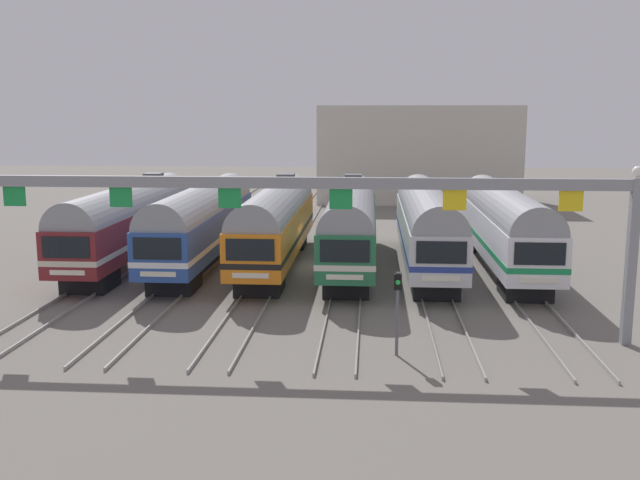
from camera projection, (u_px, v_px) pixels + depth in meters
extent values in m
plane|color=slate|center=(313.00, 267.00, 42.37)|extent=(160.00, 160.00, 0.00)
cube|color=gray|center=(190.00, 221.00, 59.89)|extent=(0.07, 70.00, 0.15)
cube|color=gray|center=(207.00, 221.00, 59.79)|extent=(0.07, 70.00, 0.15)
cube|color=gray|center=(242.00, 222.00, 59.58)|extent=(0.07, 70.00, 0.15)
cube|color=gray|center=(259.00, 222.00, 59.48)|extent=(0.07, 70.00, 0.15)
cube|color=gray|center=(295.00, 222.00, 59.27)|extent=(0.07, 70.00, 0.15)
cube|color=gray|center=(312.00, 222.00, 59.16)|extent=(0.07, 70.00, 0.15)
cube|color=gray|center=(348.00, 223.00, 58.95)|extent=(0.07, 70.00, 0.15)
cube|color=gray|center=(366.00, 223.00, 58.85)|extent=(0.07, 70.00, 0.15)
cube|color=gray|center=(402.00, 223.00, 58.64)|extent=(0.07, 70.00, 0.15)
cube|color=gray|center=(419.00, 223.00, 58.54)|extent=(0.07, 70.00, 0.15)
cube|color=gray|center=(456.00, 224.00, 58.33)|extent=(0.07, 70.00, 0.15)
cube|color=gray|center=(474.00, 224.00, 58.23)|extent=(0.07, 70.00, 0.15)
cube|color=maroon|center=(130.00, 227.00, 42.77)|extent=(2.85, 18.00, 2.35)
cube|color=beige|center=(130.00, 233.00, 42.83)|extent=(2.88, 18.02, 0.28)
cylinder|color=gray|center=(129.00, 208.00, 42.56)|extent=(2.74, 17.64, 2.74)
cube|color=black|center=(66.00, 247.00, 33.83)|extent=(2.28, 0.06, 1.03)
cube|color=silver|center=(67.00, 273.00, 34.04)|extent=(1.71, 0.05, 0.24)
cube|color=black|center=(91.00, 279.00, 36.87)|extent=(2.28, 2.60, 1.05)
cube|color=black|center=(161.00, 238.00, 49.25)|extent=(2.28, 2.60, 1.05)
cube|color=#4C4C51|center=(153.00, 175.00, 47.24)|extent=(1.10, 1.10, 0.20)
cube|color=#284C9E|center=(202.00, 228.00, 42.45)|extent=(2.85, 18.00, 2.35)
cube|color=white|center=(202.00, 234.00, 42.52)|extent=(2.88, 18.02, 0.28)
cylinder|color=gray|center=(202.00, 209.00, 42.25)|extent=(2.74, 17.64, 2.74)
cube|color=black|center=(157.00, 249.00, 33.51)|extent=(2.28, 0.06, 1.03)
cube|color=silver|center=(158.00, 274.00, 33.73)|extent=(1.71, 0.05, 0.24)
cube|color=black|center=(174.00, 281.00, 36.56)|extent=(2.28, 2.60, 1.05)
cube|color=black|center=(225.00, 238.00, 48.94)|extent=(2.28, 2.60, 1.05)
cube|color=orange|center=(276.00, 229.00, 42.14)|extent=(2.85, 18.00, 2.35)
cube|color=black|center=(276.00, 235.00, 42.20)|extent=(2.88, 18.02, 0.28)
cylinder|color=gray|center=(276.00, 209.00, 41.94)|extent=(2.74, 17.64, 2.74)
cube|color=black|center=(250.00, 250.00, 33.20)|extent=(2.28, 0.06, 1.03)
cube|color=silver|center=(250.00, 276.00, 33.41)|extent=(1.71, 0.05, 0.24)
cube|color=black|center=(260.00, 282.00, 36.25)|extent=(2.28, 2.60, 1.05)
cube|color=black|center=(289.00, 239.00, 48.63)|extent=(2.28, 2.60, 1.05)
cube|color=#4C4C51|center=(286.00, 175.00, 46.62)|extent=(1.10, 1.10, 0.20)
cube|color=#236B42|center=(351.00, 230.00, 41.83)|extent=(2.85, 18.00, 2.35)
cube|color=silver|center=(351.00, 236.00, 41.89)|extent=(2.88, 18.02, 0.28)
cylinder|color=gray|center=(351.00, 210.00, 41.63)|extent=(2.74, 17.64, 2.74)
cube|color=black|center=(345.00, 251.00, 32.89)|extent=(2.28, 0.06, 1.03)
cube|color=silver|center=(345.00, 277.00, 33.10)|extent=(1.71, 0.05, 0.24)
cube|color=black|center=(347.00, 283.00, 35.94)|extent=(2.28, 2.60, 1.05)
cube|color=black|center=(353.00, 240.00, 48.31)|extent=(2.28, 2.60, 1.05)
cube|color=#4C4C51|center=(353.00, 176.00, 46.31)|extent=(1.10, 1.10, 0.20)
cube|color=silver|center=(427.00, 231.00, 41.52)|extent=(2.85, 18.00, 2.35)
cube|color=navy|center=(426.00, 237.00, 41.58)|extent=(2.88, 18.02, 0.28)
cylinder|color=gray|center=(427.00, 211.00, 41.32)|extent=(2.74, 17.64, 2.74)
cube|color=black|center=(441.00, 252.00, 32.58)|extent=(2.28, 0.06, 1.03)
cube|color=silver|center=(441.00, 279.00, 32.79)|extent=(1.71, 0.05, 0.24)
cube|color=black|center=(435.00, 285.00, 35.63)|extent=(2.28, 2.60, 1.05)
cube|color=black|center=(419.00, 241.00, 48.00)|extent=(2.28, 2.60, 1.05)
cube|color=white|center=(504.00, 232.00, 41.21)|extent=(2.85, 18.00, 2.35)
cube|color=#198C4C|center=(503.00, 238.00, 41.27)|extent=(2.88, 18.02, 0.28)
cylinder|color=gray|center=(504.00, 211.00, 41.00)|extent=(2.74, 17.64, 2.74)
cube|color=black|center=(540.00, 254.00, 32.27)|extent=(2.28, 0.06, 1.03)
cube|color=silver|center=(539.00, 280.00, 32.48)|extent=(1.71, 0.05, 0.24)
cube|color=black|center=(525.00, 286.00, 35.31)|extent=(2.28, 2.60, 1.05)
cube|color=black|center=(485.00, 242.00, 47.69)|extent=(2.28, 2.60, 1.05)
cube|color=gray|center=(631.00, 263.00, 27.60)|extent=(0.36, 0.36, 6.50)
cube|color=gray|center=(285.00, 183.00, 28.03)|extent=(26.74, 0.32, 0.44)
cube|color=#198C3F|center=(14.00, 196.00, 28.91)|extent=(0.90, 0.08, 0.80)
cube|color=#198C3F|center=(121.00, 197.00, 28.60)|extent=(0.90, 0.08, 0.80)
cube|color=#198C3F|center=(230.00, 198.00, 28.29)|extent=(0.90, 0.08, 0.80)
cube|color=#198C3F|center=(341.00, 199.00, 27.98)|extent=(0.90, 0.08, 0.80)
cube|color=yellow|center=(455.00, 200.00, 27.67)|extent=(0.90, 0.08, 0.80)
cube|color=yellow|center=(571.00, 201.00, 27.36)|extent=(0.90, 0.08, 0.80)
sphere|color=white|center=(638.00, 172.00, 26.99)|extent=(0.44, 0.44, 0.44)
cylinder|color=#59595E|center=(397.00, 314.00, 26.59)|extent=(0.12, 0.12, 3.18)
cube|color=black|center=(398.00, 282.00, 26.37)|extent=(0.28, 0.24, 0.60)
sphere|color=green|center=(398.00, 282.00, 26.23)|extent=(0.18, 0.18, 0.18)
cube|color=beige|center=(417.00, 153.00, 74.08)|extent=(19.97, 10.00, 9.68)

